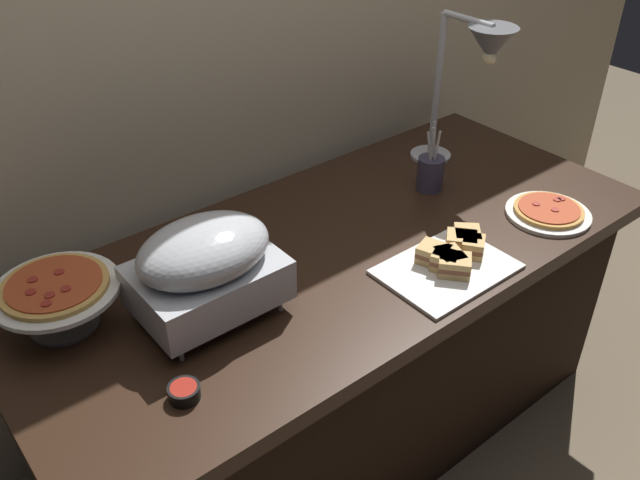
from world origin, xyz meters
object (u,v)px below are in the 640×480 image
object	(u,v)px
chafing_dish	(206,265)
utensil_holder	(430,173)
sauce_cup_near	(184,392)
pizza_plate_front	(548,212)
sandwich_platter	(452,258)
pizza_plate_center	(56,292)
heat_lamp	(479,58)

from	to	relation	value
chafing_dish	utensil_holder	xyz separation A→B (m)	(0.87, 0.09, -0.08)
chafing_dish	sauce_cup_near	distance (m)	0.31
pizza_plate_front	sandwich_platter	xyz separation A→B (m)	(-0.42, 0.01, 0.01)
chafing_dish	utensil_holder	distance (m)	0.88
pizza_plate_front	pizza_plate_center	xyz separation A→B (m)	(-1.33, 0.43, 0.09)
pizza_plate_front	utensil_holder	size ratio (longest dim) A/B	1.10
chafing_dish	pizza_plate_front	world-z (taller)	chafing_dish
utensil_holder	heat_lamp	bearing A→B (deg)	-0.31
pizza_plate_front	sandwich_platter	distance (m)	0.42
pizza_plate_front	heat_lamp	bearing A→B (deg)	88.81
heat_lamp	sauce_cup_near	distance (m)	1.32
pizza_plate_front	sauce_cup_near	distance (m)	1.22
sauce_cup_near	utensil_holder	size ratio (longest dim) A/B	0.30
pizza_plate_center	sauce_cup_near	size ratio (longest dim) A/B	4.24
chafing_dish	sandwich_platter	bearing A→B (deg)	-21.52
heat_lamp	utensil_holder	distance (m)	0.37
sandwich_platter	sauce_cup_near	xyz separation A→B (m)	(-0.80, 0.04, -0.01)
heat_lamp	sauce_cup_near	world-z (taller)	heat_lamp
pizza_plate_front	pizza_plate_center	world-z (taller)	pizza_plate_center
sandwich_platter	utensil_holder	world-z (taller)	utensil_holder
chafing_dish	heat_lamp	size ratio (longest dim) A/B	0.68
pizza_plate_front	utensil_holder	world-z (taller)	utensil_holder
chafing_dish	sauce_cup_near	world-z (taller)	chafing_dish
pizza_plate_center	heat_lamp	bearing A→B (deg)	-4.16
chafing_dish	pizza_plate_front	size ratio (longest dim) A/B	1.36
chafing_dish	pizza_plate_center	distance (m)	0.35
pizza_plate_center	chafing_dish	bearing A→B (deg)	-31.49
chafing_dish	sandwich_platter	xyz separation A→B (m)	(0.61, -0.24, -0.12)
chafing_dish	heat_lamp	bearing A→B (deg)	4.73
utensil_holder	pizza_plate_center	bearing A→B (deg)	175.28
pizza_plate_center	sauce_cup_near	world-z (taller)	pizza_plate_center
sauce_cup_near	utensil_holder	distance (m)	1.10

